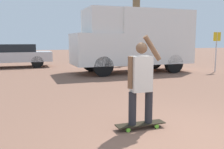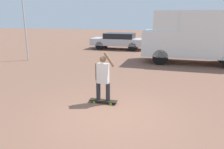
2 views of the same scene
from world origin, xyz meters
name	(u,v)px [view 2 (image 2 of 2)]	position (x,y,z in m)	size (l,w,h in m)	color
ground_plane	(112,116)	(0.00, 0.00, 0.00)	(80.00, 80.00, 0.00)	brown
skateboard	(103,101)	(-0.55, 0.86, 0.08)	(0.93, 0.23, 0.09)	black
person_skateboarder	(103,76)	(-0.55, 0.86, 0.91)	(0.65, 0.22, 1.60)	#28282D
camper_van	(197,35)	(2.82, 8.37, 1.68)	(5.91, 2.25, 3.07)	black
parked_car_silver	(118,40)	(-3.05, 12.87, 0.75)	(4.57, 1.85, 1.37)	black
flagpole	(25,9)	(-7.37, 6.46, 3.20)	(1.17, 0.12, 5.42)	#B7B7BC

